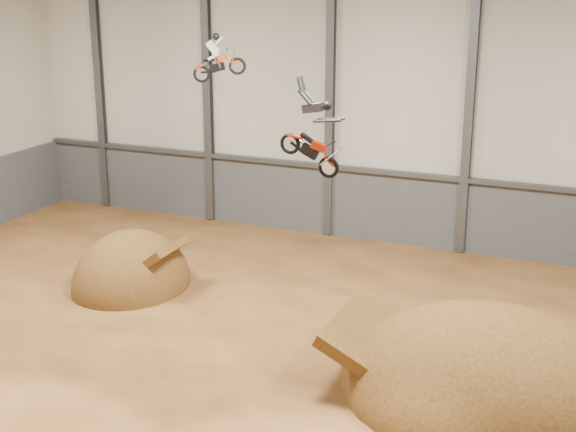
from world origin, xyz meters
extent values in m
plane|color=#533116|center=(0.00, 0.00, 0.00)|extent=(40.00, 40.00, 0.00)
cube|color=beige|center=(0.00, 15.00, 7.00)|extent=(40.00, 0.10, 14.00)
cube|color=#4D4F54|center=(0.00, 14.90, 1.75)|extent=(39.80, 0.18, 3.50)
cube|color=#47494F|center=(0.00, 14.75, 3.55)|extent=(39.80, 0.35, 0.20)
cube|color=#47494F|center=(-16.67, 14.80, 7.00)|extent=(0.40, 0.36, 13.90)
cube|color=#47494F|center=(-10.00, 14.80, 7.00)|extent=(0.40, 0.36, 13.90)
cube|color=#47494F|center=(-3.33, 14.80, 7.00)|extent=(0.40, 0.36, 13.90)
cube|color=#47494F|center=(3.33, 14.80, 7.00)|extent=(0.40, 0.36, 13.90)
ellipsoid|color=#3F270F|center=(-8.61, 5.11, 0.00)|extent=(4.78, 5.51, 4.78)
ellipsoid|color=#3F270F|center=(6.81, 1.75, 0.00)|extent=(9.39, 8.31, 5.42)
camera|label=1|loc=(9.81, -21.39, 12.80)|focal=50.00mm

